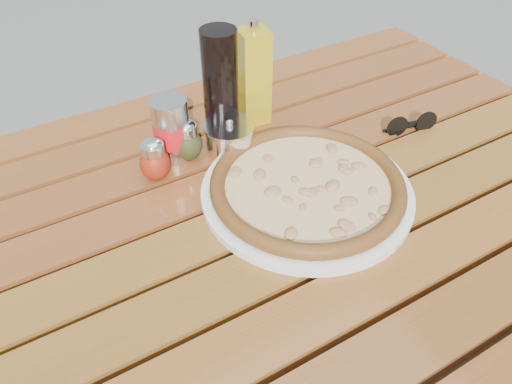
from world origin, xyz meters
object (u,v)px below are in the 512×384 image
plate (307,192)px  oregano_shaker (187,141)px  table (262,244)px  soda_can (172,130)px  dark_bottle (221,88)px  sunglasses (411,124)px  olive_oil_cruet (254,77)px  pizza (307,185)px  pepper_shaker (154,160)px  parmesan_tin (230,138)px

plate → oregano_shaker: 0.24m
table → soda_can: size_ratio=11.67×
dark_bottle → sunglasses: dark_bottle is taller
oregano_shaker → sunglasses: oregano_shaker is taller
table → olive_oil_cruet: olive_oil_cruet is taller
pizza → olive_oil_cruet: olive_oil_cruet is taller
plate → pizza: 0.02m
sunglasses → pepper_shaker: bearing=-179.5°
parmesan_tin → olive_oil_cruet: bearing=37.9°
plate → sunglasses: 0.29m
pizza → olive_oil_cruet: bearing=80.6°
soda_can → dark_bottle: bearing=4.5°
olive_oil_cruet → parmesan_tin: bearing=-142.1°
olive_oil_cruet → table: bearing=-117.4°
dark_bottle → soda_can: (-0.11, -0.01, -0.05)m
oregano_shaker → olive_oil_cruet: (0.17, 0.05, 0.06)m
pepper_shaker → oregano_shaker: (0.07, 0.02, 0.00)m
table → oregano_shaker: oregano_shaker is taller
parmesan_tin → soda_can: bearing=158.4°
soda_can → sunglasses: 0.47m
table → oregano_shaker: (-0.04, 0.20, 0.11)m
pizza → parmesan_tin: bearing=106.7°
pizza → dark_bottle: dark_bottle is taller
pizza → oregano_shaker: oregano_shaker is taller
pizza → dark_bottle: (-0.04, 0.22, 0.09)m
oregano_shaker → soda_can: size_ratio=0.68×
oregano_shaker → dark_bottle: (0.09, 0.03, 0.07)m
soda_can → sunglasses: (0.44, -0.16, -0.04)m
pizza → olive_oil_cruet: 0.26m
table → pizza: 0.13m
plate → dark_bottle: bearing=101.0°
pizza → dark_bottle: 0.24m
plate → oregano_shaker: size_ratio=4.39×
oregano_shaker → olive_oil_cruet: 0.19m
pepper_shaker → olive_oil_cruet: (0.24, 0.08, 0.06)m
plate → parmesan_tin: (-0.05, 0.18, 0.02)m
parmesan_tin → sunglasses: (0.34, -0.12, -0.01)m
pepper_shaker → sunglasses: (0.49, -0.12, -0.02)m
dark_bottle → parmesan_tin: size_ratio=1.87×
table → olive_oil_cruet: size_ratio=6.67×
olive_oil_cruet → oregano_shaker: bearing=-162.8°
sunglasses → oregano_shaker: bearing=175.3°
plate → oregano_shaker: oregano_shaker is taller
table → oregano_shaker: bearing=102.2°
table → soda_can: bearing=106.3°
soda_can → parmesan_tin: soda_can is taller
pizza → oregano_shaker: 0.24m
plate → olive_oil_cruet: bearing=80.6°
plate → parmesan_tin: parmesan_tin is taller
plate → dark_bottle: size_ratio=1.64×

